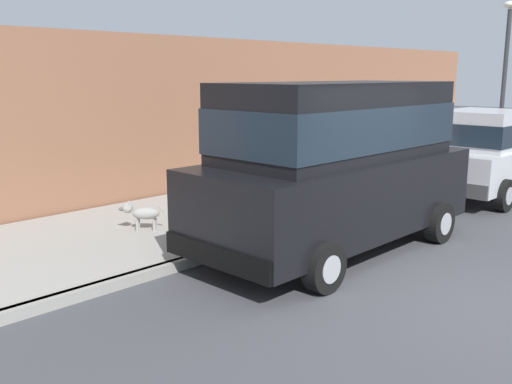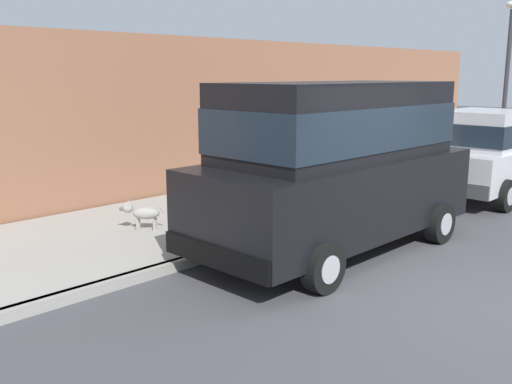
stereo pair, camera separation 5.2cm
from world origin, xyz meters
name	(u,v)px [view 1 (the left image)]	position (x,y,z in m)	size (l,w,h in m)	color
ground_plane	(460,296)	(0.00, 0.00, 0.00)	(80.00, 80.00, 0.00)	#424247
curb	(267,238)	(-3.20, 0.00, 0.07)	(0.16, 64.00, 0.14)	gray
sidewalk	(194,219)	(-5.00, 0.00, 0.07)	(3.60, 64.00, 0.14)	#99968E
car_black_van	(337,159)	(-2.21, 0.45, 1.39)	(2.14, 4.90, 2.52)	black
car_silver_hatchback	(485,152)	(-2.21, 5.80, 0.98)	(1.97, 3.81, 1.88)	#BCBCC1
dog_grey	(142,213)	(-4.83, -1.23, 0.43)	(0.57, 0.58, 0.49)	#999691
fire_hydrant	(282,201)	(-3.65, 0.85, 0.48)	(0.34, 0.24, 0.72)	gold
street_lamp	(506,64)	(-3.55, 9.99, 2.91)	(0.36, 0.36, 4.42)	#2D2D33
building_facade	(264,112)	(-7.10, 4.05, 1.70)	(0.50, 20.00, 3.41)	#8C5B42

